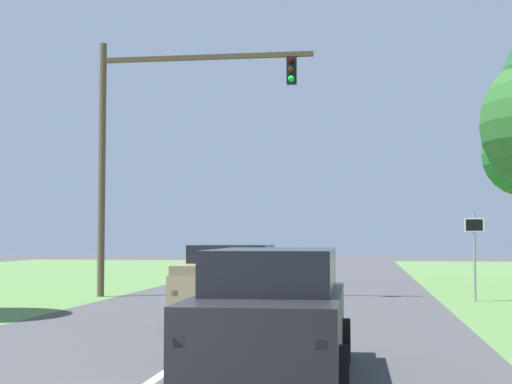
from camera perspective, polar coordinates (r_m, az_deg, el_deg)
The scene contains 5 objects.
ground_plane at distance 18.13m, azimuth -1.47°, elevation -9.81°, with size 120.00×120.00×0.00m, color #424244.
red_suv_near at distance 11.23m, azimuth 1.28°, elevation -8.79°, with size 2.27×4.95×1.86m.
pickup_truck_lead at distance 18.36m, azimuth -1.74°, elevation -6.75°, with size 2.36×5.04×1.84m.
traffic_light at distance 26.20m, azimuth -7.76°, elevation 4.65°, with size 7.37×0.40×8.68m.
keep_moving_sign at distance 24.97m, azimuth 16.00°, elevation -3.87°, with size 0.60×0.09×2.75m.
Camera 1 is at (3.00, -7.58, 2.06)m, focal length 53.55 mm.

